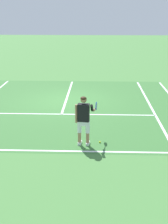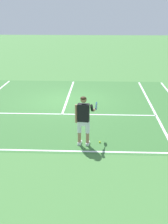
# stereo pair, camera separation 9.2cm
# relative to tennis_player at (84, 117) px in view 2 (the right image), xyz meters

# --- Properties ---
(ground_plane) EXTENTS (80.00, 80.00, 0.00)m
(ground_plane) POSITION_rel_tennis_player_xyz_m (-1.11, 5.39, -0.99)
(ground_plane) COLOR #477F3D
(court_inner_surface) EXTENTS (10.98, 10.56, 0.00)m
(court_inner_surface) POSITION_rel_tennis_player_xyz_m (-1.11, 4.52, -0.99)
(court_inner_surface) COLOR #387033
(court_inner_surface) RESTS_ON ground
(line_baseline) EXTENTS (10.98, 0.10, 0.01)m
(line_baseline) POSITION_rel_tennis_player_xyz_m (-1.11, -0.56, -0.99)
(line_baseline) COLOR white
(line_baseline) RESTS_ON ground
(line_service) EXTENTS (8.23, 0.10, 0.01)m
(line_service) POSITION_rel_tennis_player_xyz_m (-1.11, 3.21, -0.99)
(line_service) COLOR white
(line_service) RESTS_ON ground
(line_centre_service) EXTENTS (0.10, 6.40, 0.01)m
(line_centre_service) POSITION_rel_tennis_player_xyz_m (-1.11, 6.41, -0.99)
(line_centre_service) COLOR white
(line_centre_service) RESTS_ON ground
(line_singles_right) EXTENTS (0.10, 10.16, 0.01)m
(line_singles_right) POSITION_rel_tennis_player_xyz_m (3.01, 4.52, -0.99)
(line_singles_right) COLOR white
(line_singles_right) RESTS_ON ground
(tennis_player) EXTENTS (0.73, 1.09, 1.71)m
(tennis_player) POSITION_rel_tennis_player_xyz_m (0.00, 0.00, 0.00)
(tennis_player) COLOR white
(tennis_player) RESTS_ON ground
(tennis_ball_near_feet) EXTENTS (0.07, 0.07, 0.07)m
(tennis_ball_near_feet) POSITION_rel_tennis_player_xyz_m (0.55, 0.15, -0.96)
(tennis_ball_near_feet) COLOR #CCE02D
(tennis_ball_near_feet) RESTS_ON ground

